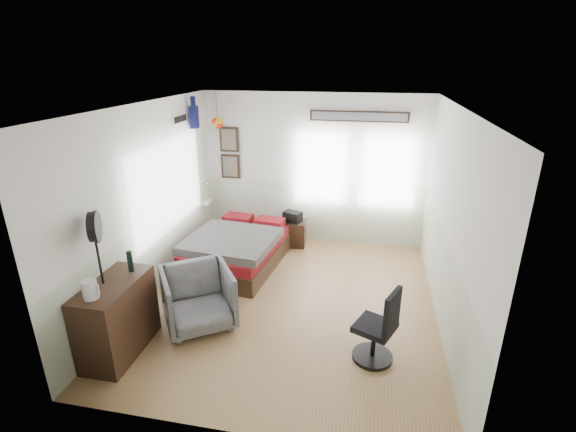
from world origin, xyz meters
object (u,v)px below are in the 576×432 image
armchair (198,298)px  task_chair (379,332)px  bed (237,249)px  dresser (117,318)px  nightstand (292,233)px

armchair → task_chair: bearing=-40.8°
bed → dresser: size_ratio=1.96×
dresser → armchair: size_ratio=1.17×
bed → armchair: (0.02, -1.67, 0.10)m
bed → task_chair: bearing=-33.8°
bed → nightstand: bed is taller
dresser → armchair: dresser is taller
bed → nightstand: bearing=58.9°
task_chair → bed: bearing=163.3°
dresser → task_chair: task_chair is taller
bed → armchair: bearing=-82.7°
dresser → nightstand: bearing=66.7°
nightstand → task_chair: 3.28m
bed → armchair: size_ratio=2.30×
bed → nightstand: (0.75, 0.97, -0.05)m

